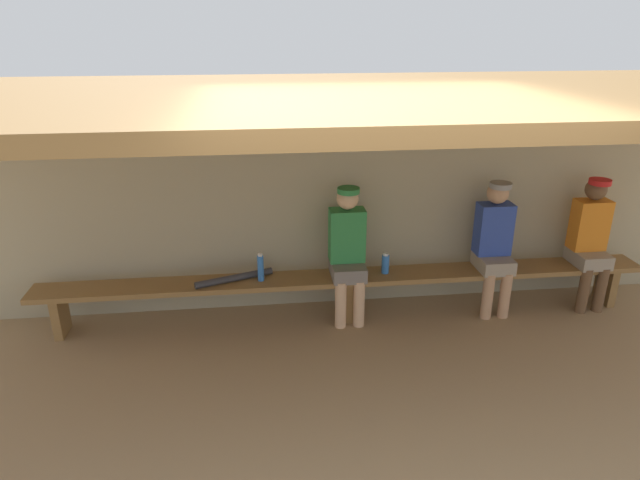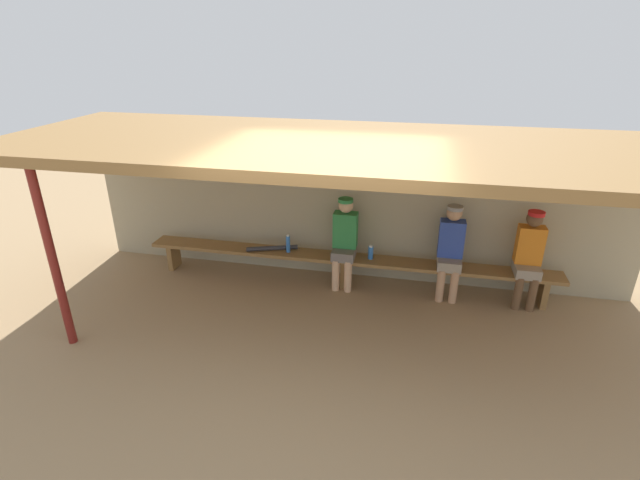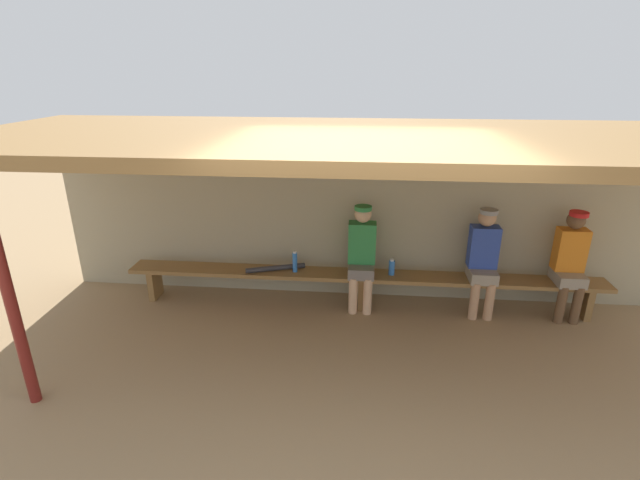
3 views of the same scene
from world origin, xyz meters
name	(u,v)px [view 3 (image 3 of 3)]	position (x,y,z in m)	size (l,w,h in m)	color
ground_plane	(359,382)	(0.00, 0.00, 0.00)	(24.00, 24.00, 0.00)	#9E7F59
back_wall	(364,215)	(0.00, 2.00, 1.10)	(8.00, 0.20, 2.20)	tan
dugout_roof	(367,140)	(0.00, 0.70, 2.26)	(8.00, 2.80, 0.12)	olive
support_post	(9,295)	(-3.00, -0.55, 1.10)	(0.10, 0.10, 2.20)	maroon
bench	(362,279)	(0.00, 1.55, 0.39)	(6.00, 0.36, 0.46)	olive
player_near_post	(483,257)	(1.46, 1.55, 0.75)	(0.34, 0.42, 1.34)	gray
player_with_sunglasses	(570,260)	(2.48, 1.55, 0.75)	(0.34, 0.42, 1.34)	gray
player_leftmost	(362,253)	(-0.01, 1.55, 0.75)	(0.34, 0.42, 1.34)	slate
water_bottle_orange	(392,267)	(0.37, 1.56, 0.56)	(0.07, 0.07, 0.21)	blue
water_bottle_blue	(295,262)	(-0.85, 1.54, 0.59)	(0.06, 0.06, 0.28)	blue
baseball_bat	(276,268)	(-1.11, 1.55, 0.49)	(0.07, 0.07, 0.76)	#333338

